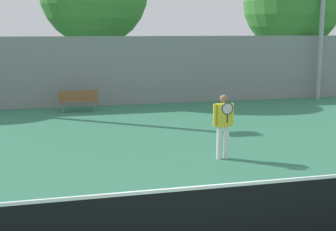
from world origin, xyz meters
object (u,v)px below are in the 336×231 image
at_px(tennis_player, 223,123).
at_px(bench_adjacent_court, 78,98).
at_px(tree_green_tall, 292,2).
at_px(tennis_net, 190,219).

relative_size(tennis_player, bench_adjacent_court, 1.04).
relative_size(bench_adjacent_court, tree_green_tall, 0.22).
relative_size(tennis_net, tennis_player, 6.44).
distance_m(tennis_player, tree_green_tall, 15.03).
height_order(tennis_net, tennis_player, tennis_player).
xyz_separation_m(tennis_net, bench_adjacent_court, (-0.86, 13.27, -0.00)).
height_order(bench_adjacent_court, tree_green_tall, tree_green_tall).
height_order(tennis_player, tree_green_tall, tree_green_tall).
bearing_deg(tennis_net, bench_adjacent_court, 93.72).
xyz_separation_m(tennis_player, tree_green_tall, (8.32, 11.91, 3.83)).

